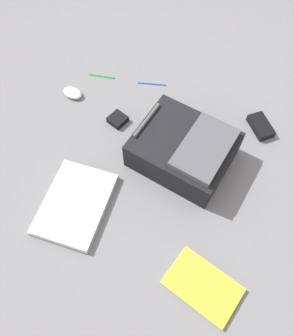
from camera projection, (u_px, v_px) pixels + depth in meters
ground_plane at (141, 168)px, 1.50m from camera, size 3.41×3.41×0.00m
backpack at (185, 150)px, 1.45m from camera, size 0.38×0.44×0.18m
laptop at (75, 204)px, 1.40m from camera, size 0.38×0.29×0.03m
book_manual at (203, 286)px, 1.25m from camera, size 0.22×0.30×0.02m
computer_mouse at (73, 93)px, 1.69m from camera, size 0.08×0.11×0.03m
power_brick at (261, 126)px, 1.59m from camera, size 0.15×0.15×0.04m
pen_black at (152, 84)px, 1.73m from camera, size 0.05×0.14×0.01m
pen_blue at (102, 76)px, 1.76m from camera, size 0.04×0.14×0.01m
earbud_pouch at (118, 119)px, 1.61m from camera, size 0.10×0.10×0.03m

